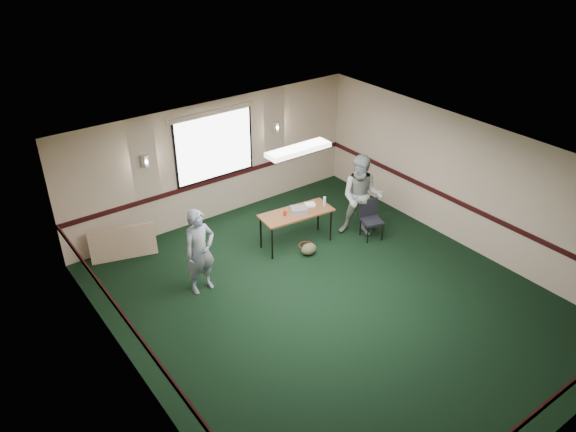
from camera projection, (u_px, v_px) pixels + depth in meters
ground at (331, 302)px, 10.15m from camera, size 8.00×8.00×0.00m
room_shell at (263, 182)px, 10.85m from camera, size 8.00×8.02×8.00m
folding_table at (296, 215)px, 11.51m from camera, size 1.59×0.78×0.76m
projector at (299, 210)px, 11.45m from camera, size 0.41×0.38×0.11m
game_console at (310, 205)px, 11.71m from camera, size 0.25×0.23×0.05m
red_cup at (285, 213)px, 11.34m from camera, size 0.07×0.07×0.11m
water_bottle at (325, 201)px, 11.69m from camera, size 0.06×0.06×0.19m
duffel_bag at (309, 249)px, 11.45m from camera, size 0.40×0.35×0.24m
cable_coil at (306, 245)px, 11.79m from camera, size 0.41×0.41×0.02m
folded_table at (123, 243)px, 11.25m from camera, size 1.31×0.56×0.67m
conference_chair at (370, 216)px, 11.90m from camera, size 0.51×0.52×0.84m
person_left at (200, 251)px, 10.09m from camera, size 0.63×0.43×1.66m
person_right at (362, 197)px, 11.75m from camera, size 1.11×1.12×1.83m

